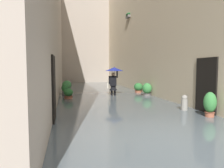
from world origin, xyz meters
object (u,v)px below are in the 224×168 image
at_px(potted_plant_far_right, 68,95).
at_px(potted_plant_near_left, 147,90).
at_px(potted_plant_mid_left, 210,106).
at_px(potted_plant_near_right, 67,87).
at_px(potted_plant_far_left, 138,89).
at_px(mooring_bollard, 184,105).
at_px(potted_plant_mid_right, 65,91).
at_px(person_wading, 114,75).

distance_m(potted_plant_far_right, potted_plant_near_left, 4.57).
relative_size(potted_plant_mid_left, potted_plant_near_right, 1.02).
xyz_separation_m(potted_plant_mid_left, potted_plant_near_right, (4.59, -8.02, 0.01)).
height_order(potted_plant_far_left, mooring_bollard, potted_plant_far_left).
relative_size(potted_plant_far_left, potted_plant_mid_right, 1.02).
relative_size(potted_plant_far_right, potted_plant_near_left, 0.79).
bearing_deg(potted_plant_near_right, potted_plant_far_right, 91.24).
relative_size(person_wading, potted_plant_mid_left, 1.89).
bearing_deg(potted_plant_far_left, potted_plant_mid_right, 3.59).
bearing_deg(potted_plant_near_left, mooring_bollard, 86.97).
relative_size(potted_plant_far_right, potted_plant_near_right, 0.74).
distance_m(potted_plant_near_left, potted_plant_mid_right, 4.92).
distance_m(potted_plant_far_left, potted_plant_mid_right, 4.78).
xyz_separation_m(potted_plant_far_left, potted_plant_mid_right, (4.78, 0.30, -0.02)).
bearing_deg(potted_plant_near_left, potted_plant_mid_right, -14.90).
bearing_deg(potted_plant_far_left, person_wading, 28.60).
bearing_deg(potted_plant_near_left, potted_plant_mid_left, 89.64).
relative_size(potted_plant_near_left, potted_plant_mid_right, 1.14).
xyz_separation_m(potted_plant_far_left, potted_plant_mid_left, (0.05, 7.04, 0.11)).
xyz_separation_m(person_wading, potted_plant_mid_right, (2.85, -0.75, -0.94)).
bearing_deg(potted_plant_near_right, potted_plant_mid_left, 119.79).
distance_m(potted_plant_far_left, potted_plant_mid_left, 7.04).
relative_size(potted_plant_mid_left, mooring_bollard, 1.30).
xyz_separation_m(person_wading, potted_plant_mid_left, (-1.87, 5.99, -0.82)).
height_order(potted_plant_mid_right, potted_plant_near_right, potted_plant_near_right).
xyz_separation_m(person_wading, potted_plant_near_right, (2.72, -2.02, -0.81)).
height_order(person_wading, potted_plant_mid_left, person_wading).
xyz_separation_m(potted_plant_near_left, potted_plant_near_right, (4.62, -2.54, 0.07)).
bearing_deg(potted_plant_mid_left, potted_plant_mid_right, -55.01).
relative_size(potted_plant_far_left, potted_plant_near_left, 0.90).
height_order(potted_plant_near_left, potted_plant_mid_right, potted_plant_near_left).
relative_size(potted_plant_mid_right, potted_plant_mid_left, 0.81).
height_order(person_wading, potted_plant_far_left, person_wading).
bearing_deg(potted_plant_far_right, person_wading, -164.33).
bearing_deg(potted_plant_mid_left, person_wading, -72.70).
relative_size(potted_plant_far_left, potted_plant_mid_left, 0.82).
distance_m(person_wading, potted_plant_near_left, 2.15).
xyz_separation_m(potted_plant_mid_right, mooring_bollard, (-4.53, 5.55, -0.06)).
bearing_deg(potted_plant_far_right, potted_plant_near_left, -177.12).
bearing_deg(potted_plant_near_right, potted_plant_far_left, 168.17).
relative_size(potted_plant_mid_right, potted_plant_near_right, 0.83).
bearing_deg(potted_plant_mid_right, person_wading, 165.30).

